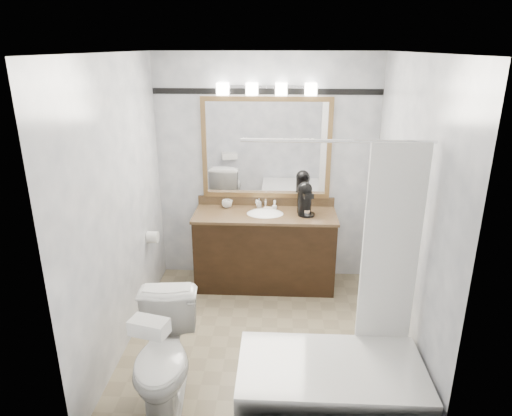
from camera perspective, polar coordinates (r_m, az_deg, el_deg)
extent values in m
cube|color=gray|center=(4.39, 0.60, -15.93)|extent=(2.40, 2.60, 0.01)
cube|color=white|center=(3.57, 0.75, 18.93)|extent=(2.40, 2.60, 0.01)
cube|color=white|center=(5.05, 1.28, 4.72)|extent=(2.40, 0.01, 2.50)
cube|color=white|center=(2.61, -0.53, -10.18)|extent=(2.40, 0.01, 2.50)
cube|color=white|center=(4.03, -16.72, -0.03)|extent=(0.01, 2.60, 2.50)
cube|color=white|center=(3.94, 18.44, -0.65)|extent=(0.01, 2.60, 2.50)
cube|color=black|center=(5.06, 1.11, -5.37)|extent=(1.50, 0.55, 0.82)
cube|color=olive|center=(4.90, 1.14, -0.85)|extent=(1.53, 0.58, 0.03)
cube|color=olive|center=(5.13, 1.24, 0.88)|extent=(1.53, 0.03, 0.10)
ellipsoid|color=white|center=(4.90, 1.14, -1.02)|extent=(0.44, 0.34, 0.14)
cube|color=olive|center=(4.88, 1.34, 13.47)|extent=(1.40, 0.04, 0.05)
cube|color=olive|center=(5.10, 1.25, 1.66)|extent=(1.40, 0.04, 0.05)
cube|color=olive|center=(5.03, -6.49, 7.48)|extent=(0.05, 0.04, 1.00)
cube|color=olive|center=(4.99, 9.13, 7.26)|extent=(0.05, 0.04, 1.00)
cube|color=white|center=(4.97, 1.29, 7.45)|extent=(1.30, 0.01, 1.00)
cube|color=silver|center=(4.86, 1.35, 14.93)|extent=(0.90, 0.05, 0.03)
cube|color=white|center=(4.84, -4.18, 14.63)|extent=(0.12, 0.12, 0.12)
cube|color=white|center=(4.82, -0.51, 14.65)|extent=(0.12, 0.12, 0.12)
cube|color=white|center=(4.81, 3.18, 14.61)|extent=(0.12, 0.12, 0.12)
cube|color=white|center=(4.82, 6.87, 14.52)|extent=(0.12, 0.12, 0.12)
cube|color=black|center=(4.88, 1.35, 14.37)|extent=(2.40, 0.01, 0.06)
cube|color=white|center=(3.55, 9.18, -21.63)|extent=(1.30, 0.72, 0.45)
cylinder|color=silver|center=(3.11, 10.20, 8.22)|extent=(1.30, 0.02, 0.02)
cube|color=white|center=(3.41, 16.47, -4.97)|extent=(0.40, 0.04, 1.55)
cylinder|color=white|center=(4.79, -12.79, -3.56)|extent=(0.11, 0.12, 0.12)
imported|color=white|center=(3.57, -11.38, -17.85)|extent=(0.52, 0.83, 0.80)
cube|color=white|center=(3.09, -13.22, -14.26)|extent=(0.27, 0.19, 0.10)
cylinder|color=black|center=(4.87, 6.29, -0.79)|extent=(0.18, 0.18, 0.02)
cylinder|color=black|center=(4.87, 6.08, 0.88)|extent=(0.15, 0.15, 0.26)
sphere|color=black|center=(4.83, 6.13, 2.35)|extent=(0.16, 0.16, 0.16)
cube|color=black|center=(4.78, 6.48, 1.55)|extent=(0.13, 0.13, 0.05)
cylinder|color=silver|center=(4.84, 6.40, -0.54)|extent=(0.06, 0.06, 0.06)
imported|color=white|center=(5.07, -3.67, 0.54)|extent=(0.14, 0.14, 0.09)
imported|color=white|center=(5.10, -3.37, 0.57)|extent=(0.10, 0.10, 0.07)
imported|color=white|center=(5.07, 0.37, 0.65)|extent=(0.06, 0.06, 0.10)
imported|color=white|center=(5.01, 2.32, 0.25)|extent=(0.06, 0.06, 0.07)
cube|color=beige|center=(5.00, 1.52, -0.07)|extent=(0.10, 0.08, 0.03)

